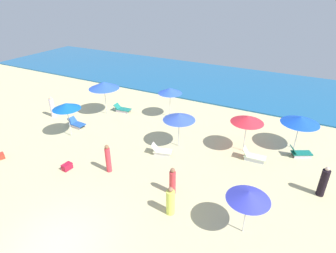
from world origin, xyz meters
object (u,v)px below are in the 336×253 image
object	(u,v)px
beachgoer_0	(108,159)
umbrella_2	(300,120)
umbrella_4	(179,117)
umbrella_1	(249,196)
lounge_chair_6_0	(122,109)
umbrella_6	(104,85)
beachgoer_2	(170,202)
lounge_chair_0_0	(77,124)
umbrella_3	(170,91)
lounge_chair_5_0	(253,156)
beachgoer_3	(52,107)
beachgoer_4	(173,182)
umbrella_5	(247,119)
umbrella_0	(66,106)
beachgoer_1	(323,182)
cooler_box_0	(67,167)
lounge_chair_4_0	(161,150)
lounge_chair_2_0	(300,153)

from	to	relation	value
beachgoer_0	umbrella_2	bearing A→B (deg)	-137.30
umbrella_4	umbrella_1	bearing A→B (deg)	-42.64
umbrella_4	lounge_chair_6_0	size ratio (longest dim) A/B	1.62
umbrella_6	beachgoer_2	bearing A→B (deg)	-37.36
lounge_chair_0_0	umbrella_4	distance (m)	8.31
umbrella_1	umbrella_3	xyz separation A→B (m)	(-8.22, 8.94, 0.22)
lounge_chair_5_0	beachgoer_3	size ratio (longest dim) A/B	0.84
umbrella_4	beachgoer_3	world-z (taller)	umbrella_4
lounge_chair_0_0	beachgoer_4	world-z (taller)	beachgoer_4
umbrella_1	umbrella_4	xyz separation A→B (m)	(-5.61, 5.17, 0.12)
umbrella_1	umbrella_5	distance (m)	6.78
lounge_chair_5_0	umbrella_2	bearing A→B (deg)	-40.27
umbrella_4	umbrella_6	world-z (taller)	umbrella_6
umbrella_0	beachgoer_3	size ratio (longest dim) A/B	1.46
beachgoer_0	beachgoer_1	distance (m)	11.31
lounge_chair_6_0	lounge_chair_0_0	bearing A→B (deg)	155.09
beachgoer_0	beachgoer_3	size ratio (longest dim) A/B	1.02
umbrella_1	cooler_box_0	xyz separation A→B (m)	(-10.18, -0.23, -1.82)
cooler_box_0	umbrella_3	bearing A→B (deg)	-7.51
lounge_chair_6_0	beachgoer_4	world-z (taller)	beachgoer_4
beachgoer_1	umbrella_2	bearing A→B (deg)	-89.52
lounge_chair_4_0	lounge_chair_5_0	bearing A→B (deg)	-84.42
umbrella_4	cooler_box_0	xyz separation A→B (m)	(-4.56, -5.40, -1.94)
umbrella_3	beachgoer_1	world-z (taller)	umbrella_3
umbrella_6	cooler_box_0	size ratio (longest dim) A/B	4.92
umbrella_5	beachgoer_1	distance (m)	5.33
lounge_chair_4_0	lounge_chair_5_0	xyz separation A→B (m)	(5.31, 2.01, 0.04)
lounge_chair_6_0	umbrella_6	bearing A→B (deg)	132.76
lounge_chair_2_0	beachgoer_1	world-z (taller)	beachgoer_1
umbrella_5	lounge_chair_6_0	world-z (taller)	umbrella_5
beachgoer_4	lounge_chair_0_0	bearing A→B (deg)	125.30
umbrella_2	lounge_chair_4_0	distance (m)	8.94
beachgoer_3	umbrella_1	bearing A→B (deg)	-50.69
beachgoer_1	cooler_box_0	world-z (taller)	beachgoer_1
umbrella_4	umbrella_3	bearing A→B (deg)	124.66
lounge_chair_0_0	beachgoer_4	bearing A→B (deg)	-104.25
lounge_chair_2_0	umbrella_4	bearing A→B (deg)	79.63
umbrella_5	lounge_chair_6_0	distance (m)	10.86
lounge_chair_4_0	cooler_box_0	distance (m)	5.65
umbrella_1	umbrella_3	world-z (taller)	umbrella_3
umbrella_0	umbrella_2	size ratio (longest dim) A/B	1.06
umbrella_0	umbrella_3	bearing A→B (deg)	52.21
beachgoer_3	cooler_box_0	bearing A→B (deg)	-72.13
beachgoer_4	lounge_chair_6_0	bearing A→B (deg)	103.46
beachgoer_0	beachgoer_3	distance (m)	9.47
umbrella_3	cooler_box_0	xyz separation A→B (m)	(-1.95, -9.17, -2.03)
lounge_chair_0_0	cooler_box_0	distance (m)	5.54
beachgoer_0	cooler_box_0	size ratio (longest dim) A/B	3.13
umbrella_0	beachgoer_3	bearing A→B (deg)	154.84
umbrella_0	beachgoer_4	distance (m)	9.46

